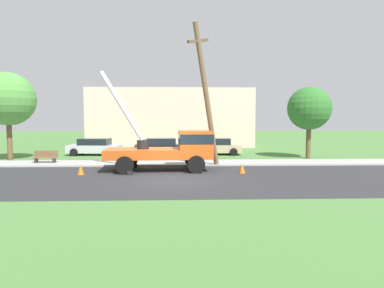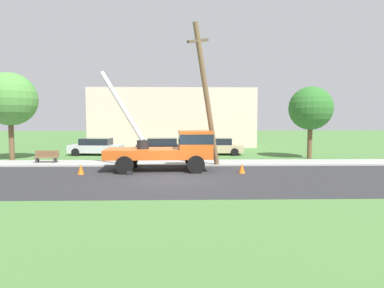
# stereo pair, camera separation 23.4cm
# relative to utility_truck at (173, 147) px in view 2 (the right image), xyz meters

# --- Properties ---
(ground_plane) EXTENTS (120.00, 120.00, 0.00)m
(ground_plane) POSITION_rel_utility_truck_xyz_m (0.01, 9.16, -1.41)
(ground_plane) COLOR #477538
(road_asphalt) EXTENTS (80.00, 8.77, 0.01)m
(road_asphalt) POSITION_rel_utility_truck_xyz_m (0.01, -2.84, -1.40)
(road_asphalt) COLOR #2B2B2D
(road_asphalt) RESTS_ON ground
(sidewalk_strip) EXTENTS (80.00, 2.76, 0.10)m
(sidewalk_strip) POSITION_rel_utility_truck_xyz_m (0.01, 2.93, -1.36)
(sidewalk_strip) COLOR #9E9E99
(sidewalk_strip) RESTS_ON ground
(utility_truck) EXTENTS (6.87, 3.21, 5.98)m
(utility_truck) POSITION_rel_utility_truck_xyz_m (0.00, 0.00, 0.00)
(utility_truck) COLOR #C65119
(utility_truck) RESTS_ON ground
(leaning_utility_pole) EXTENTS (2.22, 2.25, 8.82)m
(leaning_utility_pole) POSITION_rel_utility_truck_xyz_m (2.03, 1.02, 3.12)
(leaning_utility_pole) COLOR brown
(leaning_utility_pole) RESTS_ON ground
(traffic_cone_ahead) EXTENTS (0.36, 0.36, 0.56)m
(traffic_cone_ahead) POSITION_rel_utility_truck_xyz_m (3.90, -1.18, -1.13)
(traffic_cone_ahead) COLOR orange
(traffic_cone_ahead) RESTS_ON ground
(traffic_cone_behind) EXTENTS (0.36, 0.36, 0.56)m
(traffic_cone_behind) POSITION_rel_utility_truck_xyz_m (-5.05, -1.35, -1.13)
(traffic_cone_behind) COLOR orange
(traffic_cone_behind) RESTS_ON ground
(parked_sedan_silver) EXTENTS (4.52, 2.22, 1.42)m
(parked_sedan_silver) POSITION_rel_utility_truck_xyz_m (-6.85, 8.56, -0.70)
(parked_sedan_silver) COLOR #B7B7BF
(parked_sedan_silver) RESTS_ON ground
(parked_sedan_black) EXTENTS (4.52, 2.22, 1.42)m
(parked_sedan_black) POSITION_rel_utility_truck_xyz_m (-1.25, 8.73, -0.70)
(parked_sedan_black) COLOR black
(parked_sedan_black) RESTS_ON ground
(parked_sedan_tan) EXTENTS (4.45, 2.11, 1.42)m
(parked_sedan_tan) POSITION_rel_utility_truck_xyz_m (3.44, 8.52, -0.70)
(parked_sedan_tan) COLOR tan
(parked_sedan_tan) RESTS_ON ground
(park_bench) EXTENTS (1.60, 0.45, 0.90)m
(park_bench) POSITION_rel_utility_truck_xyz_m (-8.74, 2.99, -0.95)
(park_bench) COLOR brown
(park_bench) RESTS_ON ground
(roadside_tree_near) EXTENTS (3.84, 3.84, 6.42)m
(roadside_tree_near) POSITION_rel_utility_truck_xyz_m (-12.02, 4.85, 3.07)
(roadside_tree_near) COLOR brown
(roadside_tree_near) RESTS_ON ground
(roadside_tree_far) EXTENTS (3.31, 3.31, 5.54)m
(roadside_tree_far) POSITION_rel_utility_truck_xyz_m (10.35, 5.52, 2.45)
(roadside_tree_far) COLOR brown
(roadside_tree_far) RESTS_ON ground
(lowrise_building_backdrop) EXTENTS (18.00, 6.00, 6.40)m
(lowrise_building_backdrop) POSITION_rel_utility_truck_xyz_m (-0.60, 18.03, 1.79)
(lowrise_building_backdrop) COLOR beige
(lowrise_building_backdrop) RESTS_ON ground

